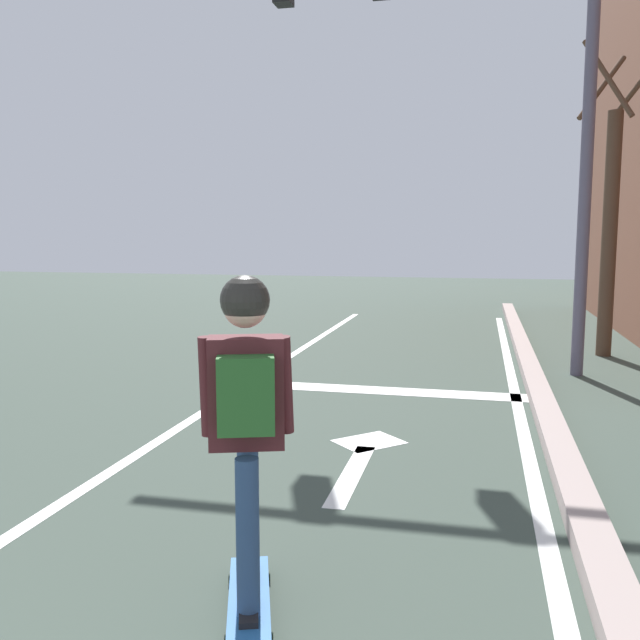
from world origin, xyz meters
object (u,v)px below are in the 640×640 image
Objects in this scene: traffic_signal_mast at (466,39)px; roadside_tree at (610,220)px; skater at (246,400)px; skateboard at (249,597)px.

roadside_tree is (2.15, 1.65, -2.31)m from traffic_signal_mast.
skater is 0.27× the size of traffic_signal_mast.
skateboard is at bearing -97.15° from traffic_signal_mast.
skateboard is 7.76m from traffic_signal_mast.
traffic_signal_mast is at bearing 82.85° from skateboard.
traffic_signal_mast is (0.80, 6.40, 4.31)m from skateboard.
skater is 8.65m from roadside_tree.
skateboard is at bearing -110.15° from roadside_tree.
roadside_tree is at bearing 69.85° from skateboard.
skateboard is 0.52× the size of skater.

